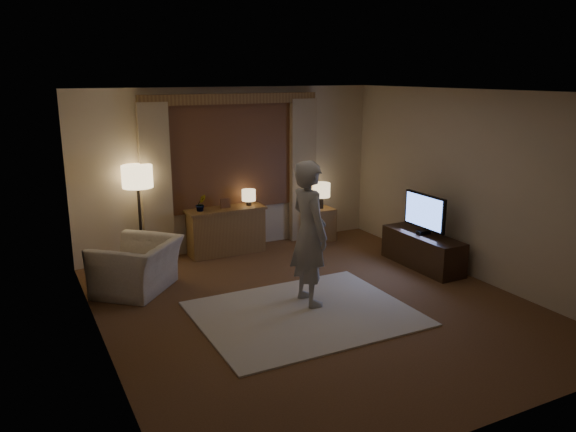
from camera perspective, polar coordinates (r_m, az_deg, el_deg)
room at (r=7.06m, az=0.91°, el=2.31°), size 5.04×5.54×2.64m
rug at (r=6.82m, az=1.67°, el=-9.87°), size 2.50×2.00×0.02m
sideboard at (r=8.99m, az=-6.30°, el=-1.61°), size 1.20×0.40×0.70m
picture_frame at (r=8.88m, az=-6.38°, el=1.18°), size 0.16×0.02×0.20m
plant at (r=8.74m, az=-8.84°, el=1.22°), size 0.17×0.13×0.30m
table_lamp_sideboard at (r=9.00m, az=-4.02°, el=2.05°), size 0.22×0.22×0.30m
floor_lamp at (r=8.41m, az=-15.03°, el=3.35°), size 0.44×0.44×1.52m
armchair at (r=7.66m, az=-15.06°, el=-4.96°), size 1.37×1.38×0.68m
side_table at (r=9.68m, az=3.35°, el=-0.82°), size 0.40×0.40×0.56m
table_lamp_side at (r=9.54m, az=3.40°, el=2.59°), size 0.30×0.30×0.44m
tv_stand at (r=8.58m, az=13.50°, el=-3.41°), size 0.45×1.40×0.50m
tv at (r=8.42m, az=13.72°, el=0.37°), size 0.20×0.83×0.60m
person at (r=6.83m, az=2.17°, el=-1.76°), size 0.43×0.66×1.79m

